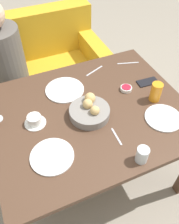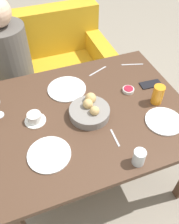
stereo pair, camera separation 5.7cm
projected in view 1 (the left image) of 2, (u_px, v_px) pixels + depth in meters
ground_plane at (90, 168)px, 2.03m from camera, size 10.00×10.00×0.00m
dining_table at (90, 120)px, 1.57m from camera, size 1.24×1.01×0.72m
couch at (32, 76)px, 2.40m from camera, size 1.41×0.70×0.87m
seated_person at (8, 76)px, 2.11m from camera, size 0.36×0.47×1.17m
bread_basket at (90, 111)px, 1.46m from camera, size 0.25×0.25×0.11m
plate_near_left at (52, 156)px, 1.27m from camera, size 0.24×0.24×0.01m
plate_near_right at (163, 118)px, 1.46m from camera, size 0.23×0.23×0.01m
plate_far_center at (65, 90)px, 1.63m from camera, size 0.27×0.27×0.01m
juice_glass at (156, 92)px, 1.53m from camera, size 0.07×0.07×0.13m
water_tumbler at (142, 155)px, 1.23m from camera, size 0.07×0.07×0.10m
coffee_cup at (35, 120)px, 1.41m from camera, size 0.13×0.13×0.06m
jam_bowl_berry at (126, 88)px, 1.63m from camera, size 0.08×0.08×0.03m
fork_silver at (94, 71)px, 1.78m from camera, size 0.16×0.07×0.00m
knife_silver at (128, 63)px, 1.85m from camera, size 0.17×0.06×0.00m
spoon_coffee at (117, 136)px, 1.36m from camera, size 0.02×0.13×0.00m
cell_phone at (148, 82)px, 1.69m from camera, size 0.15×0.08×0.01m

